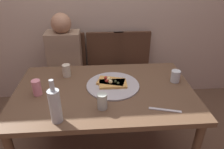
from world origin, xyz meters
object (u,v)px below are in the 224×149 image
object	(u,v)px
pizza_slice_extra	(113,84)
wine_bottle	(55,105)
tumbler_far	(175,76)
chair_middle	(106,67)
dining_table	(104,98)
chair_left	(67,68)
tumbler_near	(102,101)
guest_in_sweater	(64,64)
wine_glass	(66,70)
soda_can	(37,88)
pizza_tray	(113,85)
table_knife	(165,110)
pizza_slice_last	(111,81)
chair_right	(133,66)

from	to	relation	value
pizza_slice_extra	wine_bottle	xyz separation A→B (m)	(-0.38, -0.39, 0.10)
wine_bottle	tumbler_far	distance (m)	1.01
tumbler_far	chair_middle	world-z (taller)	chair_middle
dining_table	pizza_slice_extra	distance (m)	0.14
wine_bottle	chair_left	world-z (taller)	wine_bottle
tumbler_near	chair_left	xyz separation A→B (m)	(-0.39, 1.07, -0.28)
chair_left	chair_middle	world-z (taller)	same
chair_middle	guest_in_sweater	world-z (taller)	guest_in_sweater
pizza_slice_extra	tumbler_near	xyz separation A→B (m)	(-0.09, -0.28, 0.03)
dining_table	tumbler_far	xyz separation A→B (m)	(0.60, 0.08, 0.13)
pizza_slice_extra	wine_glass	bearing A→B (deg)	153.23
wine_glass	soda_can	xyz separation A→B (m)	(-0.19, -0.27, 0.01)
wine_bottle	tumbler_far	bearing A→B (deg)	25.06
chair_middle	chair_left	bearing A→B (deg)	0.00
tumbler_near	dining_table	bearing A→B (deg)	84.73
wine_glass	pizza_tray	bearing A→B (deg)	-26.27
table_knife	chair_middle	xyz separation A→B (m)	(-0.35, 1.13, -0.23)
pizza_slice_extra	dining_table	bearing A→B (deg)	-146.76
chair_left	table_knife	bearing A→B (deg)	125.79
wine_bottle	chair_middle	size ratio (longest dim) A/B	0.33
dining_table	pizza_tray	bearing A→B (deg)	34.31
wine_bottle	pizza_tray	bearing A→B (deg)	45.56
tumbler_far	chair_middle	size ratio (longest dim) A/B	0.11
guest_in_sweater	wine_glass	bearing A→B (deg)	101.38
pizza_slice_last	guest_in_sweater	size ratio (longest dim) A/B	0.21
pizza_tray	wine_bottle	world-z (taller)	wine_bottle
pizza_tray	tumbler_near	size ratio (longest dim) A/B	3.71
chair_middle	guest_in_sweater	xyz separation A→B (m)	(-0.46, -0.15, 0.13)
wine_glass	chair_middle	size ratio (longest dim) A/B	0.12
pizza_tray	chair_left	bearing A→B (deg)	121.44
soda_can	tumbler_far	bearing A→B (deg)	5.96
soda_can	guest_in_sweater	size ratio (longest dim) A/B	0.10
tumbler_near	chair_right	xyz separation A→B (m)	(0.39, 1.07, -0.28)
tumbler_near	pizza_slice_last	bearing A→B (deg)	75.97
guest_in_sweater	pizza_tray	bearing A→B (deg)	127.12
dining_table	soda_can	distance (m)	0.53
pizza_slice_last	chair_left	size ratio (longest dim) A/B	0.28
soda_can	chair_left	bearing A→B (deg)	83.56
wine_glass	guest_in_sweater	distance (m)	0.48
wine_bottle	chair_middle	distance (m)	1.28
pizza_slice_extra	tumbler_far	xyz separation A→B (m)	(0.53, 0.04, 0.03)
tumbler_near	soda_can	size ratio (longest dim) A/B	0.95
pizza_slice_last	pizza_slice_extra	distance (m)	0.04
chair_right	wine_bottle	bearing A→B (deg)	59.89
tumbler_near	soda_can	xyz separation A→B (m)	(-0.48, 0.20, 0.00)
tumbler_near	chair_left	world-z (taller)	chair_left
wine_glass	chair_middle	xyz separation A→B (m)	(0.37, 0.59, -0.28)
dining_table	wine_bottle	size ratio (longest dim) A/B	4.67
tumbler_near	pizza_tray	bearing A→B (deg)	71.68
pizza_slice_last	chair_left	world-z (taller)	chair_left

